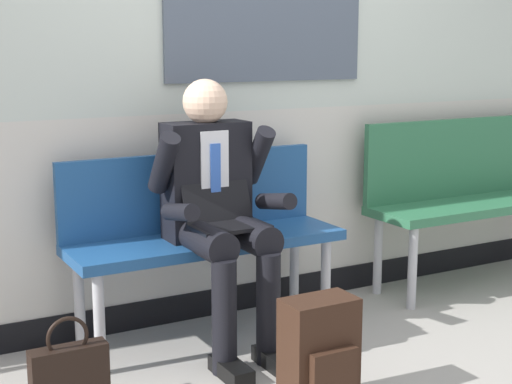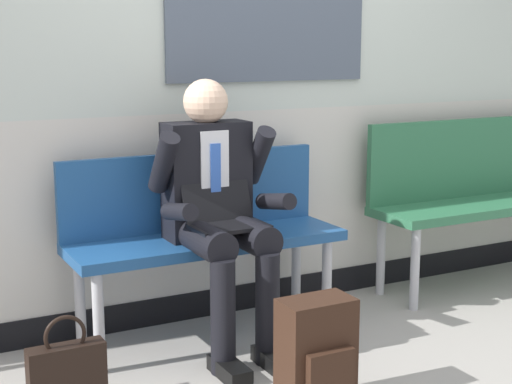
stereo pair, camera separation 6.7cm
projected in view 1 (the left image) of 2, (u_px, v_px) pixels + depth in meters
The scene contains 7 objects.
ground_plane at pixel (310, 356), 3.55m from camera, with size 18.00×18.00×0.00m, color #9E9991.
station_wall at pixel (231, 22), 3.93m from camera, with size 6.41×0.17×3.07m.
bench_with_person at pixel (201, 226), 3.72m from camera, with size 1.34×0.42×0.90m.
bench_empty at pixel (470, 187), 4.57m from camera, with size 1.39×0.42×0.98m.
person_seated at pixel (218, 207), 3.53m from camera, with size 0.57×0.70×1.26m.
backpack at pixel (320, 354), 3.03m from camera, with size 0.29×0.21×0.44m.
handbag at pixel (70, 377), 2.98m from camera, with size 0.30×0.09×0.39m.
Camera 1 is at (-1.84, -2.80, 1.42)m, focal length 53.92 mm.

